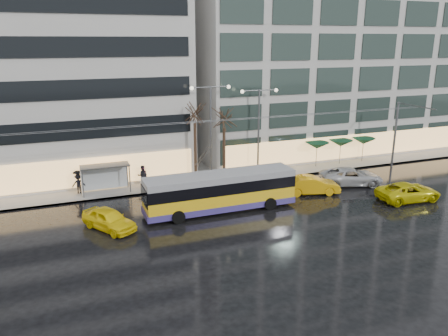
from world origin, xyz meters
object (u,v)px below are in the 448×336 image
street_lamp_near (211,120)px  taxi_a (109,219)px  trolleybus (220,193)px  bus_shelter (101,173)px

street_lamp_near → taxi_a: bearing=-142.5°
street_lamp_near → taxi_a: (-10.70, -8.20, -5.21)m
trolleybus → taxi_a: size_ratio=2.68×
trolleybus → bus_shelter: bearing=138.1°
trolleybus → taxi_a: 8.83m
trolleybus → street_lamp_near: (1.92, 7.72, 4.46)m
trolleybus → bus_shelter: trolleybus is taller
trolleybus → bus_shelter: size_ratio=2.91×
bus_shelter → street_lamp_near: (10.38, 0.11, 4.03)m
taxi_a → trolleybus: bearing=-29.1°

